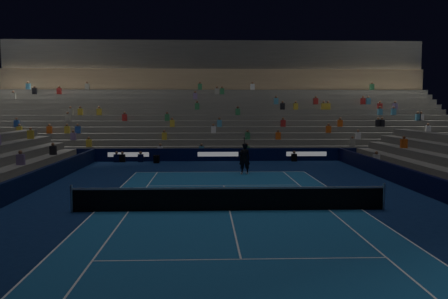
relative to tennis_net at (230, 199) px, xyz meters
The scene contains 7 objects.
ground 0.50m from the tennis_net, ahead, with size 90.00×90.00×0.00m, color #0C1E49.
court_surface 0.50m from the tennis_net, ahead, with size 10.97×23.77×0.01m, color #185188.
sponsor_barrier_far 18.50m from the tennis_net, 90.00° to the left, with size 44.00×0.25×1.00m, color black.
grandstand_main 28.05m from the tennis_net, 90.00° to the left, with size 44.00×15.20×11.20m.
tennis_net is the anchor object (origin of this frame).
tennis_player 11.03m from the tennis_net, 82.26° to the left, with size 0.72×0.47×1.98m, color black.
broadcast_camera 17.95m from the tennis_net, 105.22° to the left, with size 0.44×0.89×0.58m.
Camera 1 is at (-0.97, -19.59, 4.24)m, focal length 38.98 mm.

